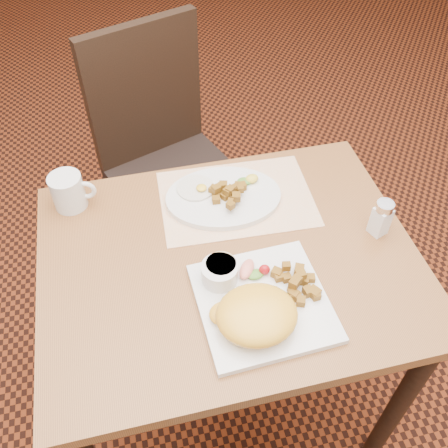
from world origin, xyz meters
TOP-DOWN VIEW (x-y plane):
  - ground at (0.00, 0.00)m, footprint 8.00×8.00m
  - table at (0.00, 0.00)m, footprint 0.90×0.70m
  - chair_far at (-0.07, 0.69)m, footprint 0.54×0.55m
  - placemat at (0.06, 0.19)m, footprint 0.41×0.30m
  - plate_square at (0.04, -0.15)m, footprint 0.29×0.29m
  - plate_oval at (0.03, 0.19)m, footprint 0.33×0.26m
  - hollandaise_mound at (0.01, -0.20)m, footprint 0.18×0.15m
  - ramekin at (-0.04, -0.07)m, footprint 0.08×0.08m
  - garnish_sq at (0.04, -0.07)m, footprint 0.08×0.07m
  - fried_egg at (-0.03, 0.23)m, footprint 0.10×0.10m
  - garnish_ov at (0.11, 0.22)m, footprint 0.06×0.04m
  - salt_shaker at (0.38, -0.01)m, footprint 0.05×0.05m
  - coffee_mug at (-0.36, 0.27)m, footprint 0.12×0.08m
  - home_fries_sq at (0.12, -0.13)m, footprint 0.10×0.11m
  - home_fries_ov at (0.04, 0.18)m, footprint 0.10×0.11m

SIDE VIEW (x-z plane):
  - ground at x=0.00m, z-range 0.00..0.00m
  - chair_far at x=-0.07m, z-range 0.05..1.02m
  - table at x=0.00m, z-range 0.27..1.02m
  - placemat at x=0.06m, z-range 0.75..0.75m
  - plate_square at x=0.04m, z-range 0.75..0.77m
  - plate_oval at x=0.03m, z-range 0.75..0.77m
  - fried_egg at x=-0.03m, z-range 0.76..0.78m
  - garnish_sq at x=0.04m, z-range 0.76..0.79m
  - garnish_ov at x=0.11m, z-range 0.77..0.79m
  - home_fries_sq at x=0.12m, z-range 0.76..0.80m
  - home_fries_ov at x=0.04m, z-range 0.77..0.80m
  - ramekin at x=-0.04m, z-range 0.77..0.81m
  - hollandaise_mound at x=0.01m, z-range 0.76..0.83m
  - coffee_mug at x=-0.36m, z-range 0.75..0.85m
  - salt_shaker at x=0.38m, z-range 0.75..0.85m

